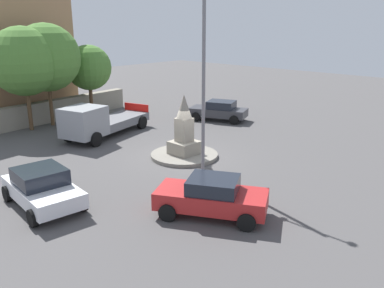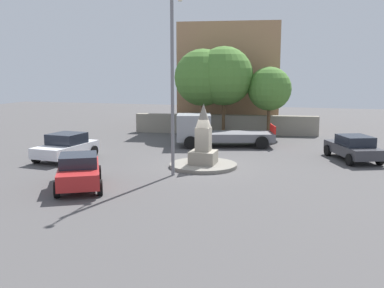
{
  "view_description": "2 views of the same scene",
  "coord_description": "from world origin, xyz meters",
  "px_view_note": "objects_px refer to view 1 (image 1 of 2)",
  "views": [
    {
      "loc": [
        14.09,
        -14.35,
        6.78
      ],
      "look_at": [
        1.0,
        -0.47,
        1.01
      ],
      "focal_mm": 37.8,
      "sensor_mm": 36.0,
      "label": 1
    },
    {
      "loc": [
        21.88,
        5.55,
        4.97
      ],
      "look_at": [
        -0.41,
        -0.72,
        1.12
      ],
      "focal_mm": 41.46,
      "sensor_mm": 36.0,
      "label": 2
    }
  ],
  "objects_px": {
    "truck_grey_near_island": "(98,122)",
    "tree_near_wall": "(24,61)",
    "car_red_waiting": "(212,196)",
    "tree_far_corner": "(89,68)",
    "car_white_passing": "(42,187)",
    "monument": "(184,131)",
    "streetlamp": "(204,59)",
    "tree_mid_cluster": "(46,58)",
    "car_dark_grey_approaching": "(219,110)",
    "corner_building": "(3,55)"
  },
  "relations": [
    {
      "from": "truck_grey_near_island",
      "to": "tree_near_wall",
      "type": "height_order",
      "value": "tree_near_wall"
    },
    {
      "from": "car_red_waiting",
      "to": "tree_far_corner",
      "type": "bearing_deg",
      "value": 160.12
    },
    {
      "from": "truck_grey_near_island",
      "to": "car_white_passing",
      "type": "bearing_deg",
      "value": -46.82
    },
    {
      "from": "monument",
      "to": "streetlamp",
      "type": "xyz_separation_m",
      "value": [
        2.15,
        -0.95,
        3.82
      ]
    },
    {
      "from": "car_white_passing",
      "to": "tree_mid_cluster",
      "type": "height_order",
      "value": "tree_mid_cluster"
    },
    {
      "from": "monument",
      "to": "car_dark_grey_approaching",
      "type": "bearing_deg",
      "value": 117.51
    },
    {
      "from": "truck_grey_near_island",
      "to": "car_dark_grey_approaching",
      "type": "bearing_deg",
      "value": 74.71
    },
    {
      "from": "corner_building",
      "to": "tree_mid_cluster",
      "type": "relative_size",
      "value": 1.31
    },
    {
      "from": "tree_mid_cluster",
      "to": "tree_far_corner",
      "type": "xyz_separation_m",
      "value": [
        -0.38,
        3.4,
        -0.95
      ]
    },
    {
      "from": "corner_building",
      "to": "tree_near_wall",
      "type": "relative_size",
      "value": 1.34
    },
    {
      "from": "monument",
      "to": "streetlamp",
      "type": "height_order",
      "value": "streetlamp"
    },
    {
      "from": "car_white_passing",
      "to": "car_red_waiting",
      "type": "bearing_deg",
      "value": 36.1
    },
    {
      "from": "streetlamp",
      "to": "truck_grey_near_island",
      "type": "bearing_deg",
      "value": -179.7
    },
    {
      "from": "car_red_waiting",
      "to": "tree_mid_cluster",
      "type": "height_order",
      "value": "tree_mid_cluster"
    },
    {
      "from": "tree_near_wall",
      "to": "tree_far_corner",
      "type": "bearing_deg",
      "value": 96.34
    },
    {
      "from": "car_white_passing",
      "to": "car_dark_grey_approaching",
      "type": "bearing_deg",
      "value": 104.94
    },
    {
      "from": "truck_grey_near_island",
      "to": "corner_building",
      "type": "xyz_separation_m",
      "value": [
        -10.53,
        -0.88,
        3.42
      ]
    },
    {
      "from": "car_white_passing",
      "to": "tree_far_corner",
      "type": "xyz_separation_m",
      "value": [
        -11.93,
        10.03,
        2.85
      ]
    },
    {
      "from": "monument",
      "to": "streetlamp",
      "type": "bearing_deg",
      "value": -23.81
    },
    {
      "from": "car_dark_grey_approaching",
      "to": "tree_far_corner",
      "type": "xyz_separation_m",
      "value": [
        -7.78,
        -5.52,
        2.88
      ]
    },
    {
      "from": "streetlamp",
      "to": "corner_building",
      "type": "xyz_separation_m",
      "value": [
        -19.01,
        -0.92,
        -0.81
      ]
    },
    {
      "from": "car_red_waiting",
      "to": "tree_mid_cluster",
      "type": "bearing_deg",
      "value": 170.51
    },
    {
      "from": "truck_grey_near_island",
      "to": "tree_near_wall",
      "type": "distance_m",
      "value": 6.25
    },
    {
      "from": "monument",
      "to": "corner_building",
      "type": "distance_m",
      "value": 17.23
    },
    {
      "from": "tree_mid_cluster",
      "to": "tree_far_corner",
      "type": "bearing_deg",
      "value": 96.34
    },
    {
      "from": "monument",
      "to": "car_white_passing",
      "type": "xyz_separation_m",
      "value": [
        0.18,
        -7.93,
        -0.67
      ]
    },
    {
      "from": "car_white_passing",
      "to": "truck_grey_near_island",
      "type": "distance_m",
      "value": 9.51
    },
    {
      "from": "monument",
      "to": "car_dark_grey_approaching",
      "type": "distance_m",
      "value": 8.63
    },
    {
      "from": "monument",
      "to": "car_red_waiting",
      "type": "relative_size",
      "value": 0.72
    },
    {
      "from": "streetlamp",
      "to": "corner_building",
      "type": "height_order",
      "value": "corner_building"
    },
    {
      "from": "corner_building",
      "to": "tree_far_corner",
      "type": "xyz_separation_m",
      "value": [
        5.1,
        3.97,
        -0.83
      ]
    },
    {
      "from": "monument",
      "to": "car_white_passing",
      "type": "bearing_deg",
      "value": -88.72
    },
    {
      "from": "tree_near_wall",
      "to": "tree_mid_cluster",
      "type": "distance_m",
      "value": 1.62
    },
    {
      "from": "car_dark_grey_approaching",
      "to": "tree_far_corner",
      "type": "relative_size",
      "value": 0.83
    },
    {
      "from": "car_dark_grey_approaching",
      "to": "streetlamp",
      "type": "bearing_deg",
      "value": -54.46
    },
    {
      "from": "car_white_passing",
      "to": "tree_mid_cluster",
      "type": "bearing_deg",
      "value": 150.18
    },
    {
      "from": "streetlamp",
      "to": "truck_grey_near_island",
      "type": "relative_size",
      "value": 1.33
    },
    {
      "from": "car_dark_grey_approaching",
      "to": "truck_grey_near_island",
      "type": "bearing_deg",
      "value": -105.29
    },
    {
      "from": "car_dark_grey_approaching",
      "to": "tree_mid_cluster",
      "type": "distance_m",
      "value": 12.21
    },
    {
      "from": "car_white_passing",
      "to": "tree_far_corner",
      "type": "relative_size",
      "value": 0.77
    },
    {
      "from": "car_white_passing",
      "to": "car_red_waiting",
      "type": "relative_size",
      "value": 0.94
    },
    {
      "from": "car_dark_grey_approaching",
      "to": "corner_building",
      "type": "height_order",
      "value": "corner_building"
    },
    {
      "from": "monument",
      "to": "streetlamp",
      "type": "relative_size",
      "value": 0.35
    },
    {
      "from": "monument",
      "to": "corner_building",
      "type": "relative_size",
      "value": 0.35
    },
    {
      "from": "corner_building",
      "to": "streetlamp",
      "type": "bearing_deg",
      "value": 2.77
    },
    {
      "from": "streetlamp",
      "to": "corner_building",
      "type": "distance_m",
      "value": 19.05
    },
    {
      "from": "streetlamp",
      "to": "car_dark_grey_approaching",
      "type": "distance_m",
      "value": 11.47
    },
    {
      "from": "streetlamp",
      "to": "tree_near_wall",
      "type": "xyz_separation_m",
      "value": [
        -13.36,
        -1.95,
        -0.82
      ]
    },
    {
      "from": "streetlamp",
      "to": "tree_near_wall",
      "type": "relative_size",
      "value": 1.34
    },
    {
      "from": "tree_mid_cluster",
      "to": "corner_building",
      "type": "bearing_deg",
      "value": -174.06
    }
  ]
}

